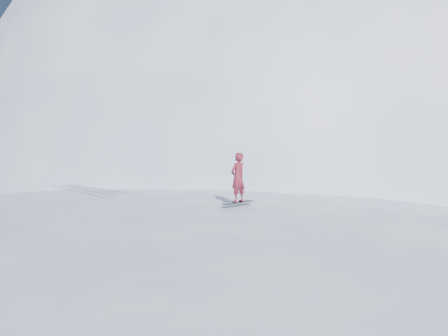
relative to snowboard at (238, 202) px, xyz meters
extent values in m
plane|color=white|center=(-2.97, 0.88, -2.41)|extent=(400.00, 400.00, 0.00)
ellipsoid|color=white|center=(-1.97, 3.88, -2.41)|extent=(36.00, 28.00, 4.80)
ellipsoid|color=white|center=(19.03, 26.88, -2.41)|extent=(60.00, 56.00, 56.00)
ellipsoid|color=white|center=(7.03, 20.88, -2.41)|extent=(28.00, 24.00, 18.00)
ellipsoid|color=white|center=(-6.97, -1.12, -2.41)|extent=(6.00, 5.40, 0.80)
ellipsoid|color=white|center=(2.03, -2.12, -2.41)|extent=(5.00, 4.50, 0.70)
ellipsoid|color=white|center=(-4.97, 6.88, -2.41)|extent=(7.00, 6.30, 1.00)
ellipsoid|color=white|center=(4.03, 4.88, -2.41)|extent=(4.00, 3.60, 0.60)
cube|color=black|center=(0.00, 0.00, 0.00)|extent=(1.39, 0.73, 0.02)
imported|color=maroon|center=(0.00, 0.00, 0.83)|extent=(0.69, 0.57, 1.63)
cube|color=silver|center=(-4.16, 6.39, 0.01)|extent=(1.23, 5.90, 0.04)
cube|color=silver|center=(-3.70, 6.39, 0.01)|extent=(1.33, 5.88, 0.04)
cube|color=silver|center=(-3.35, 6.39, 0.01)|extent=(1.79, 5.76, 0.04)
cube|color=silver|center=(-2.99, 6.39, 0.01)|extent=(2.01, 5.69, 0.04)
camera|label=1|loc=(-6.93, -12.46, 1.88)|focal=35.00mm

